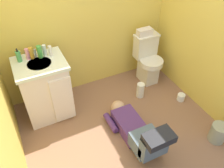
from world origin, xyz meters
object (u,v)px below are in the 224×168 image
bottle_pink (27,54)px  bottle_amber (32,53)px  tissue_box (145,32)px  toilet_paper_roll (181,97)px  bottle_white (50,51)px  paper_towel_roll (140,90)px  bottle_clear (44,50)px  toilet (148,60)px  bottle_green (40,52)px  faucet (35,53)px  soap_dispenser (19,56)px  person_plumber (137,131)px  vanity_cabinet (46,89)px  trash_can (218,133)px

bottle_pink → bottle_amber: size_ratio=0.98×
tissue_box → toilet_paper_roll: size_ratio=2.00×
tissue_box → bottle_white: size_ratio=1.67×
paper_towel_roll → bottle_pink: bearing=163.9°
bottle_clear → toilet_paper_roll: (1.66, -0.73, -0.84)m
toilet → paper_towel_roll: bearing=-133.2°
toilet → bottle_pink: bearing=177.4°
bottle_amber → bottle_green: bottle_green is taller
tissue_box → bottle_clear: size_ratio=1.64×
toilet → bottle_green: 1.62m
bottle_clear → faucet: bearing=172.2°
bottle_amber → bottle_white: bearing=-11.2°
bottle_clear → bottle_white: bottle_clear is taller
soap_dispenser → bottle_white: size_ratio=1.26×
toilet → bottle_white: bottle_white is taller
person_plumber → bottle_pink: size_ratio=7.62×
toilet → bottle_pink: bottle_pink is taller
soap_dispenser → bottle_white: bearing=-6.6°
bottle_pink → person_plumber: bearing=-49.2°
paper_towel_roll → toilet_paper_roll: bearing=-33.9°
vanity_cabinet → bottle_amber: (-0.05, 0.13, 0.47)m
bottle_pink → trash_can: bearing=-39.3°
bottle_clear → toilet_paper_roll: 1.99m
bottle_clear → trash_can: bearing=-42.8°
bottle_white → toilet_paper_roll: bottle_white is taller
bottle_white → bottle_pink: bearing=171.2°
toilet → soap_dispenser: (-1.76, 0.08, 0.52)m
bottle_clear → bottle_pink: bearing=-178.3°
person_plumber → bottle_green: (-0.77, 1.04, 0.72)m
toilet → bottle_white: (-1.41, 0.04, 0.52)m
vanity_cabinet → bottle_amber: bottle_amber is taller
bottle_green → tissue_box: bearing=1.5°
vanity_cabinet → trash_can: bearing=-38.3°
toilet → bottle_amber: (-1.62, 0.08, 0.52)m
tissue_box → soap_dispenser: size_ratio=1.33×
tissue_box → paper_towel_roll: (-0.25, -0.41, -0.69)m
toilet_paper_roll → trash_can: bearing=-94.6°
bottle_pink → paper_towel_roll: bottle_pink is taller
vanity_cabinet → paper_towel_roll: vanity_cabinet is taller
vanity_cabinet → soap_dispenser: size_ratio=4.94×
paper_towel_roll → bottle_green: bearing=163.1°
bottle_green → paper_towel_roll: (1.23, -0.37, -0.78)m
bottle_clear → toilet_paper_roll: bearing=-23.8°
soap_dispenser → faucet: bearing=6.0°
faucet → tissue_box: size_ratio=0.45×
tissue_box → toilet_paper_roll: tissue_box is taller
trash_can → toilet_paper_roll: bearing=85.4°
toilet → person_plumber: (-0.75, -0.98, -0.19)m
person_plumber → trash_can: 0.98m
bottle_green → bottle_clear: bearing=25.3°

